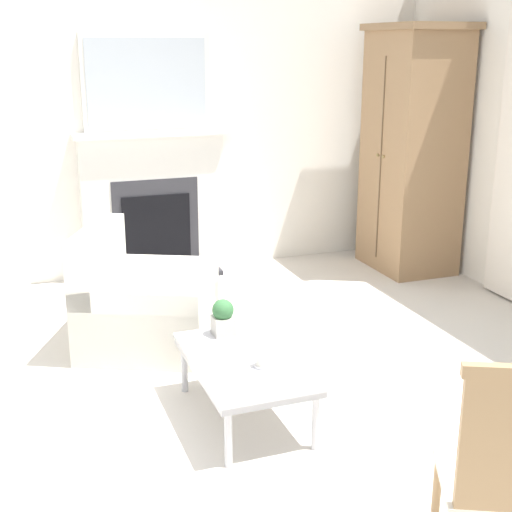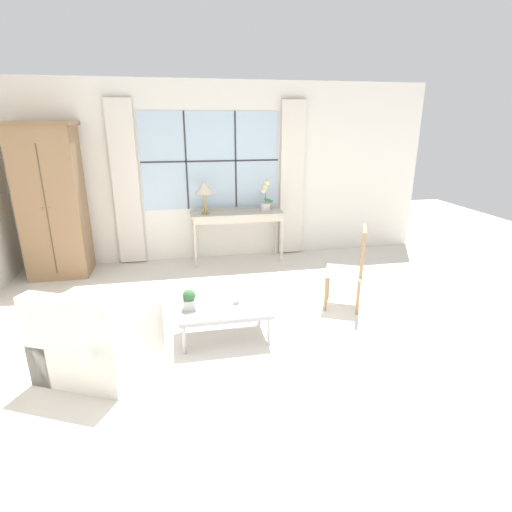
% 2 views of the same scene
% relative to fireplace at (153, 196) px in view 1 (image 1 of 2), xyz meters
% --- Properties ---
extents(ground_plane, '(14.00, 14.00, 0.00)m').
position_rel_fireplace_xyz_m(ground_plane, '(2.91, -0.37, -0.73)').
color(ground_plane, silver).
extents(wall_left, '(0.06, 7.20, 2.80)m').
position_rel_fireplace_xyz_m(wall_left, '(-0.12, 0.23, 0.67)').
color(wall_left, white).
rests_on(wall_left, ground_plane).
extents(fireplace, '(0.34, 1.34, 2.11)m').
position_rel_fireplace_xyz_m(fireplace, '(0.00, 0.00, 0.00)').
color(fireplace, '#2D2D33').
rests_on(fireplace, ground_plane).
extents(armoire, '(0.89, 0.69, 2.20)m').
position_rel_fireplace_xyz_m(armoire, '(0.59, 2.26, 0.37)').
color(armoire, '#93704C').
rests_on(armoire, ground_plane).
extents(armchair_upholstered, '(1.14, 1.14, 0.84)m').
position_rel_fireplace_xyz_m(armchair_upholstered, '(1.54, -0.42, -0.46)').
color(armchair_upholstered, silver).
rests_on(armchair_upholstered, ground_plane).
extents(side_chair_wooden, '(0.59, 0.59, 1.01)m').
position_rel_fireplace_xyz_m(side_chair_wooden, '(4.37, 0.34, -0.17)').
color(side_chair_wooden, beige).
rests_on(side_chair_wooden, ground_plane).
extents(coffee_table, '(0.96, 0.57, 0.37)m').
position_rel_fireplace_xyz_m(coffee_table, '(2.75, -0.10, -0.41)').
color(coffee_table, '#BCBCC1').
rests_on(coffee_table, ground_plane).
extents(potted_plant_small, '(0.13, 0.13, 0.22)m').
position_rel_fireplace_xyz_m(potted_plant_small, '(2.40, -0.11, -0.25)').
color(potted_plant_small, '#BCB7AD').
rests_on(potted_plant_small, coffee_table).
extents(pillar_candle, '(0.10, 0.10, 0.11)m').
position_rel_fireplace_xyz_m(pillar_candle, '(2.89, -0.04, -0.32)').
color(pillar_candle, silver).
rests_on(pillar_candle, coffee_table).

